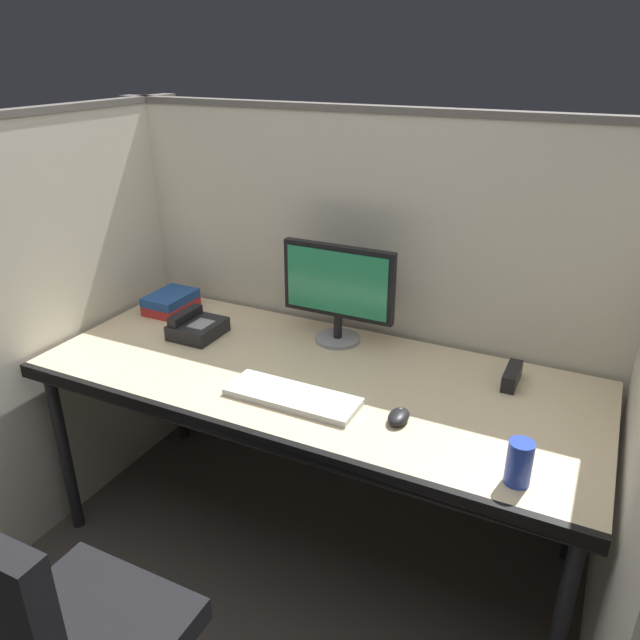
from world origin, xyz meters
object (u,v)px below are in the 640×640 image
(red_stapler, at_px, (512,376))
(desk_phone, at_px, (197,327))
(computer_mouse, at_px, (399,417))
(book_stack, at_px, (171,302))
(keyboard_main, at_px, (292,397))
(soda_can, at_px, (519,463))
(desk, at_px, (312,388))
(monitor_center, at_px, (338,287))

(red_stapler, height_order, desk_phone, desk_phone)
(computer_mouse, relative_size, book_stack, 0.45)
(keyboard_main, relative_size, computer_mouse, 4.48)
(soda_can, xyz_separation_m, book_stack, (-1.51, 0.51, -0.02))
(desk, height_order, red_stapler, red_stapler)
(keyboard_main, bearing_deg, soda_can, -8.19)
(keyboard_main, distance_m, desk_phone, 0.61)
(computer_mouse, bearing_deg, red_stapler, 55.46)
(monitor_center, bearing_deg, red_stapler, -3.64)
(monitor_center, xyz_separation_m, keyboard_main, (0.05, -0.45, -0.20))
(keyboard_main, height_order, desk_phone, desk_phone)
(monitor_center, relative_size, keyboard_main, 1.00)
(desk, relative_size, monitor_center, 4.42)
(desk, xyz_separation_m, computer_mouse, (0.36, -0.14, 0.07))
(computer_mouse, bearing_deg, desk, 159.02)
(desk_phone, bearing_deg, monitor_center, 20.96)
(keyboard_main, relative_size, soda_can, 3.52)
(desk, distance_m, soda_can, 0.78)
(keyboard_main, bearing_deg, computer_mouse, 5.04)
(desk, distance_m, monitor_center, 0.39)
(book_stack, bearing_deg, desk, -16.98)
(red_stapler, height_order, book_stack, book_stack)
(desk, xyz_separation_m, book_stack, (-0.79, 0.24, 0.09))
(soda_can, relative_size, desk_phone, 0.64)
(computer_mouse, height_order, soda_can, soda_can)
(desk, height_order, computer_mouse, computer_mouse)
(monitor_center, distance_m, book_stack, 0.77)
(monitor_center, xyz_separation_m, desk_phone, (-0.51, -0.19, -0.18))
(book_stack, bearing_deg, red_stapler, -0.01)
(computer_mouse, bearing_deg, soda_can, -19.90)
(keyboard_main, distance_m, book_stack, 0.90)
(monitor_center, xyz_separation_m, soda_can, (0.76, -0.55, -0.15))
(monitor_center, xyz_separation_m, book_stack, (-0.75, -0.04, -0.18))
(book_stack, bearing_deg, computer_mouse, -18.25)
(monitor_center, relative_size, computer_mouse, 4.48)
(computer_mouse, relative_size, desk_phone, 0.51)
(book_stack, relative_size, desk_phone, 1.12)
(computer_mouse, distance_m, book_stack, 1.20)
(keyboard_main, xyz_separation_m, soda_can, (0.71, -0.10, 0.05))
(book_stack, bearing_deg, desk_phone, -32.00)
(monitor_center, relative_size, red_stapler, 2.87)
(desk, relative_size, soda_can, 15.57)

